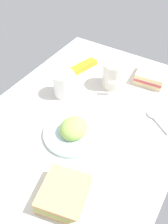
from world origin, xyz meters
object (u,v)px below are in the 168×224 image
Objects in this scene: plate_of_food at (74,131)px; coffee_mug_milky at (113,74)px; sandwich_side at (64,194)px; sandwich_extra at (152,75)px; coffee_mug_black at (64,84)px; snack_bar at (82,67)px; spoon at (154,119)px.

coffee_mug_milky is at bearing -177.63° from plate_of_food.
sandwich_side and sandwich_extra have the same top height.
coffee_mug_milky is 16.10cm from sandwich_extra.
sandwich_extra is at bearing 179.22° from sandwich_side.
sandwich_extra is at bearing 136.25° from coffee_mug_black.
coffee_mug_milky is 48.16cm from sandwich_side.
sandwich_extra is (-39.21, 10.24, 0.52)cm from plate_of_food.
coffee_mug_black is at bearing -43.75° from sandwich_extra.
coffee_mug_black is at bearing -41.75° from coffee_mug_milky.
coffee_mug_black is at bearing -145.24° from sandwich_side.
sandwich_side reaches higher than snack_bar.
plate_of_food is 19.95cm from coffee_mug_black.
snack_bar is (-49.69, -25.89, -1.20)cm from sandwich_side.
coffee_mug_milky is at bearing -46.09° from sandwich_extra.
plate_of_food reaches higher than snack_bar.
sandwich_extra is 27.94cm from snack_bar.
sandwich_side is 56.05cm from snack_bar.
sandwich_side is at bearing -14.18° from spoon.
snack_bar reaches higher than spoon.
plate_of_food reaches higher than spoon.
coffee_mug_black is 18.52cm from coffee_mug_milky.
coffee_mug_milky reaches higher than spoon.
coffee_mug_milky is (-13.82, 12.33, 0.50)cm from coffee_mug_black.
plate_of_food reaches higher than sandwich_extra.
plate_of_food is 35.12cm from snack_bar.
plate_of_food is 1.51× the size of sandwich_extra.
snack_bar is (-11.68, -35.50, 0.62)cm from spoon.
coffee_mug_milky is at bearing 138.25° from coffee_mug_black.
coffee_mug_black is 17.26cm from snack_bar.
sandwich_extra is at bearing 123.45° from snack_bar.
spoon is (-38.01, 9.61, -1.82)cm from sandwich_side.
coffee_mug_black is 33.20cm from spoon.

